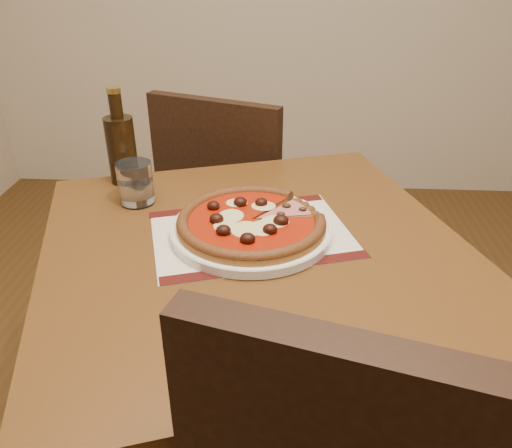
# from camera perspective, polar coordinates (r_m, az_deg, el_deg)

# --- Properties ---
(table) EXTENTS (1.01, 1.01, 0.75)m
(table) POSITION_cam_1_polar(r_m,az_deg,el_deg) (1.02, -0.07, -6.98)
(table) COLOR brown
(table) RESTS_ON ground
(chair_far) EXTENTS (0.54, 0.54, 0.88)m
(chair_far) POSITION_cam_1_polar(r_m,az_deg,el_deg) (1.66, -2.77, 2.25)
(chair_far) COLOR black
(chair_far) RESTS_ON ground
(placemat) EXTENTS (0.45, 0.37, 0.00)m
(placemat) POSITION_cam_1_polar(r_m,az_deg,el_deg) (0.99, -0.53, -1.13)
(placemat) COLOR beige
(placemat) RESTS_ON table
(plate) EXTENTS (0.32, 0.32, 0.02)m
(plate) POSITION_cam_1_polar(r_m,az_deg,el_deg) (0.99, -0.53, -0.63)
(plate) COLOR white
(plate) RESTS_ON placemat
(pizza) EXTENTS (0.29, 0.29, 0.04)m
(pizza) POSITION_cam_1_polar(r_m,az_deg,el_deg) (0.98, -0.56, 0.38)
(pizza) COLOR #B06D2A
(pizza) RESTS_ON plate
(ham_slice) EXTENTS (0.13, 0.10, 0.02)m
(ham_slice) POSITION_cam_1_polar(r_m,az_deg,el_deg) (1.03, 3.70, 1.59)
(ham_slice) COLOR #B06D2A
(ham_slice) RESTS_ON plate
(water_glass) EXTENTS (0.09, 0.09, 0.09)m
(water_glass) POSITION_cam_1_polar(r_m,az_deg,el_deg) (1.13, -13.59, 4.56)
(water_glass) COLOR white
(water_glass) RESTS_ON table
(bottle) EXTENTS (0.07, 0.07, 0.23)m
(bottle) POSITION_cam_1_polar(r_m,az_deg,el_deg) (1.23, -15.15, 8.55)
(bottle) COLOR black
(bottle) RESTS_ON table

